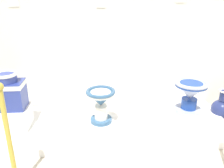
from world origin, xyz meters
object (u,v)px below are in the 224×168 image
at_px(decorative_vase_spare, 222,108).
at_px(plinth_block_broad_patterned, 13,117).
at_px(plinth_block_leftmost, 187,117).
at_px(antique_toilet_squat_floral, 101,101).
at_px(antique_toilet_leftmost, 190,92).
at_px(info_placard_second, 101,1).
at_px(stanchion_post_near_left, 13,160).
at_px(info_placard_first, 13,1).
at_px(antique_toilet_broad_patterned, 8,91).
at_px(plinth_block_squat_floral, 101,123).

bearing_deg(decorative_vase_spare, plinth_block_broad_patterned, -176.20).
height_order(plinth_block_broad_patterned, plinth_block_leftmost, plinth_block_broad_patterned).
relative_size(antique_toilet_squat_floral, antique_toilet_leftmost, 1.03).
bearing_deg(info_placard_second, plinth_block_leftmost, -29.85).
bearing_deg(stanchion_post_near_left, info_placard_second, 61.29).
xyz_separation_m(decorative_vase_spare, stanchion_post_near_left, (-2.33, -1.05, 0.13)).
bearing_deg(info_placard_second, info_placard_first, -180.00).
bearing_deg(antique_toilet_broad_patterned, decorative_vase_spare, 3.80).
bearing_deg(plinth_block_broad_patterned, stanchion_post_near_left, -72.00).
bearing_deg(stanchion_post_near_left, antique_toilet_leftmost, 25.11).
bearing_deg(plinth_block_leftmost, antique_toilet_leftmost, -135.00).
distance_m(plinth_block_broad_patterned, antique_toilet_squat_floral, 1.05).
height_order(plinth_block_squat_floral, info_placard_first, info_placard_first).
xyz_separation_m(info_placard_second, stanchion_post_near_left, (-0.78, -1.42, -1.17)).
relative_size(plinth_block_squat_floral, decorative_vase_spare, 0.82).
relative_size(antique_toilet_squat_floral, info_placard_first, 3.07).
distance_m(antique_toilet_leftmost, stanchion_post_near_left, 1.98).
relative_size(plinth_block_leftmost, antique_toilet_leftmost, 0.90).
height_order(antique_toilet_broad_patterned, antique_toilet_squat_floral, antique_toilet_broad_patterned).
bearing_deg(antique_toilet_leftmost, info_placard_second, 150.15).
height_order(plinth_block_squat_floral, antique_toilet_leftmost, antique_toilet_leftmost).
xyz_separation_m(plinth_block_squat_floral, info_placard_second, (0.03, 0.57, 1.35)).
bearing_deg(info_placard_second, plinth_block_squat_floral, -93.15).
bearing_deg(info_placard_second, antique_toilet_broad_patterned, -152.80).
distance_m(decorative_vase_spare, stanchion_post_near_left, 2.56).
xyz_separation_m(antique_toilet_broad_patterned, stanchion_post_near_left, (0.28, -0.87, -0.26)).
distance_m(plinth_block_broad_patterned, antique_toilet_broad_patterned, 0.34).
bearing_deg(plinth_block_leftmost, stanchion_post_near_left, -154.89).
relative_size(plinth_block_broad_patterned, antique_toilet_broad_patterned, 0.92).
bearing_deg(antique_toilet_leftmost, plinth_block_broad_patterned, 179.02).
relative_size(antique_toilet_broad_patterned, antique_toilet_leftmost, 1.09).
relative_size(antique_toilet_squat_floral, decorative_vase_spare, 0.96).
distance_m(info_placard_second, stanchion_post_near_left, 2.00).
bearing_deg(antique_toilet_squat_floral, antique_toilet_broad_patterned, 178.35).
relative_size(plinth_block_broad_patterned, stanchion_post_near_left, 0.40).
bearing_deg(plinth_block_leftmost, plinth_block_squat_floral, 179.69).
height_order(plinth_block_leftmost, info_placard_second, info_placard_second).
bearing_deg(decorative_vase_spare, antique_toilet_leftmost, -158.90).
height_order(antique_toilet_squat_floral, info_placard_second, info_placard_second).
distance_m(plinth_block_leftmost, info_placard_first, 2.50).
xyz_separation_m(antique_toilet_broad_patterned, decorative_vase_spare, (2.61, 0.17, -0.39)).
relative_size(info_placard_first, decorative_vase_spare, 0.31).
distance_m(antique_toilet_squat_floral, info_placard_second, 1.20).
distance_m(plinth_block_squat_floral, antique_toilet_squat_floral, 0.29).
bearing_deg(stanchion_post_near_left, plinth_block_leftmost, 25.11).
relative_size(decorative_vase_spare, stanchion_post_near_left, 0.43).
bearing_deg(antique_toilet_broad_patterned, antique_toilet_squat_floral, -1.65).
bearing_deg(decorative_vase_spare, plinth_block_leftmost, -158.90).
height_order(plinth_block_broad_patterned, decorative_vase_spare, decorative_vase_spare).
distance_m(plinth_block_squat_floral, decorative_vase_spare, 1.60).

